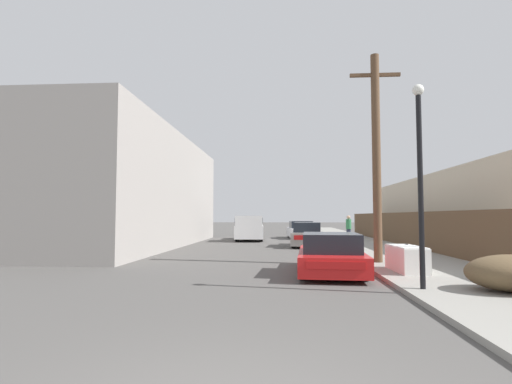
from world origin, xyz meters
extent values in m
cube|color=gray|center=(5.30, 23.50, 0.06)|extent=(4.20, 63.00, 0.12)
cube|color=white|center=(4.15, 8.86, 0.48)|extent=(0.80, 1.87, 0.72)
cube|color=white|center=(4.15, 8.86, 0.85)|extent=(0.77, 1.80, 0.03)
cube|color=#333335|center=(4.33, 9.44, 0.88)|extent=(0.04, 0.20, 0.02)
cube|color=gray|center=(4.14, 9.15, 0.87)|extent=(0.75, 0.10, 0.01)
cube|color=gray|center=(4.16, 8.58, 0.87)|extent=(0.75, 0.10, 0.01)
cube|color=red|center=(1.97, 9.28, 0.41)|extent=(2.19, 4.77, 0.55)
cube|color=black|center=(1.95, 8.86, 0.96)|extent=(1.77, 2.34, 0.55)
cube|color=#B21414|center=(1.83, 6.94, 0.51)|extent=(1.48, 0.12, 0.19)
cylinder|color=black|center=(1.24, 10.77, 0.31)|extent=(0.24, 0.62, 0.61)
cylinder|color=black|center=(2.89, 10.67, 0.31)|extent=(0.24, 0.62, 0.61)
cylinder|color=black|center=(1.05, 7.89, 0.31)|extent=(0.24, 0.62, 0.61)
cylinder|color=black|center=(2.71, 7.78, 0.31)|extent=(0.24, 0.62, 0.61)
cube|color=gray|center=(1.91, 20.02, 0.50)|extent=(2.05, 4.48, 0.69)
cube|color=black|center=(1.90, 19.85, 1.12)|extent=(1.66, 2.55, 0.54)
cube|color=#B21414|center=(1.74, 17.83, 0.62)|extent=(1.33, 0.14, 0.24)
cylinder|color=black|center=(1.28, 21.43, 0.34)|extent=(0.25, 0.69, 0.68)
cylinder|color=black|center=(2.75, 21.31, 0.34)|extent=(0.25, 0.69, 0.68)
cylinder|color=black|center=(1.07, 18.73, 0.34)|extent=(0.25, 0.69, 0.68)
cylinder|color=black|center=(2.53, 18.61, 0.34)|extent=(0.25, 0.69, 0.68)
cube|color=silver|center=(1.87, 28.50, 0.48)|extent=(2.16, 4.69, 0.68)
cube|color=black|center=(1.88, 28.32, 1.09)|extent=(1.78, 2.66, 0.54)
cube|color=#B21414|center=(2.00, 26.20, 0.60)|extent=(1.48, 0.12, 0.24)
cylinder|color=black|center=(0.96, 29.87, 0.31)|extent=(0.24, 0.64, 0.63)
cylinder|color=black|center=(2.61, 29.97, 0.31)|extent=(0.24, 0.64, 0.63)
cylinder|color=black|center=(1.12, 27.03, 0.31)|extent=(0.24, 0.64, 0.63)
cylinder|color=black|center=(2.78, 27.13, 0.31)|extent=(0.24, 0.64, 0.63)
cube|color=silver|center=(-1.93, 25.72, 0.64)|extent=(2.26, 5.50, 0.87)
cube|color=silver|center=(-1.84, 24.24, 1.42)|extent=(1.96, 2.53, 0.69)
cube|color=black|center=(-1.84, 24.24, 1.44)|extent=(2.00, 2.48, 0.38)
cylinder|color=black|center=(-1.02, 24.10, 0.41)|extent=(0.31, 0.83, 0.82)
cylinder|color=black|center=(-2.63, 24.00, 0.41)|extent=(0.31, 0.83, 0.82)
cylinder|color=black|center=(-1.22, 27.43, 0.41)|extent=(0.31, 0.83, 0.82)
cylinder|color=black|center=(-2.83, 27.34, 0.41)|extent=(0.31, 0.83, 0.82)
cylinder|color=brown|center=(3.88, 11.21, 3.87)|extent=(0.30, 0.30, 7.51)
cube|color=brown|center=(3.88, 11.21, 6.88)|extent=(1.80, 0.12, 0.12)
cylinder|color=black|center=(3.64, 5.99, 2.32)|extent=(0.12, 0.12, 4.40)
sphere|color=white|center=(3.64, 5.99, 4.65)|extent=(0.26, 0.26, 0.26)
cube|color=brown|center=(7.25, 18.41, 1.04)|extent=(0.08, 33.05, 1.84)
cube|color=gray|center=(-8.73, 19.62, 3.21)|extent=(7.00, 19.11, 6.42)
cube|color=beige|center=(12.56, 23.51, 2.19)|extent=(6.00, 21.58, 4.38)
cylinder|color=#282D42|center=(4.70, 22.75, 0.52)|extent=(0.28, 0.28, 0.80)
cylinder|color=#337F4C|center=(4.70, 22.75, 1.23)|extent=(0.34, 0.34, 0.63)
sphere|color=tan|center=(4.70, 22.75, 1.67)|extent=(0.24, 0.24, 0.24)
camera|label=1|loc=(0.53, -3.28, 1.74)|focal=28.00mm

